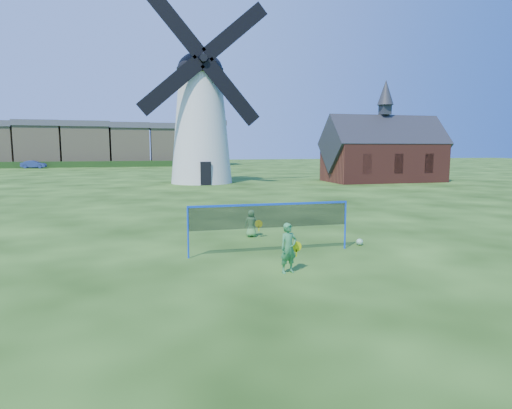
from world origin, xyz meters
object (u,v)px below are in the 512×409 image
object	(u,v)px
badminton_net	(270,217)
play_ball	(360,242)
windmill	(201,119)
car_right	(34,164)
player_boy	(251,223)
player_girl	(288,248)
chapel	(383,153)

from	to	relation	value
badminton_net	play_ball	world-z (taller)	badminton_net
windmill	car_right	world-z (taller)	windmill
windmill	player_boy	bearing A→B (deg)	-93.43
player_girl	car_right	distance (m)	69.30
player_girl	badminton_net	bearing A→B (deg)	71.53
badminton_net	player_boy	world-z (taller)	badminton_net
windmill	car_right	size ratio (longest dim) A/B	4.46
player_boy	play_ball	size ratio (longest dim) A/B	4.53
windmill	player_girl	world-z (taller)	windmill
chapel	badminton_net	world-z (taller)	chapel
player_girl	player_boy	bearing A→B (deg)	73.05
chapel	car_right	size ratio (longest dim) A/B	3.08
badminton_net	player_boy	distance (m)	2.66
windmill	play_ball	size ratio (longest dim) A/B	74.65
windmill	play_ball	bearing A→B (deg)	-86.58
windmill	chapel	world-z (taller)	windmill
chapel	play_ball	bearing A→B (deg)	-121.86
windmill	player_girl	xyz separation A→B (m)	(-1.70, -29.99, -5.22)
play_ball	chapel	bearing A→B (deg)	58.14
windmill	player_boy	world-z (taller)	windmill
player_girl	car_right	size ratio (longest dim) A/B	0.35
chapel	player_boy	xyz separation A→B (m)	(-18.69, -22.73, -2.20)
windmill	badminton_net	distance (m)	28.26
badminton_net	player_girl	size ratio (longest dim) A/B	3.87
player_boy	car_right	world-z (taller)	car_right
player_boy	play_ball	world-z (taller)	player_boy
badminton_net	player_boy	size ratio (longest dim) A/B	5.07
chapel	badminton_net	xyz separation A→B (m)	(-18.73, -25.31, -1.56)
badminton_net	car_right	bearing A→B (deg)	107.74
chapel	windmill	bearing A→B (deg)	171.67
player_boy	car_right	bearing A→B (deg)	-56.75
play_ball	car_right	size ratio (longest dim) A/B	0.06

